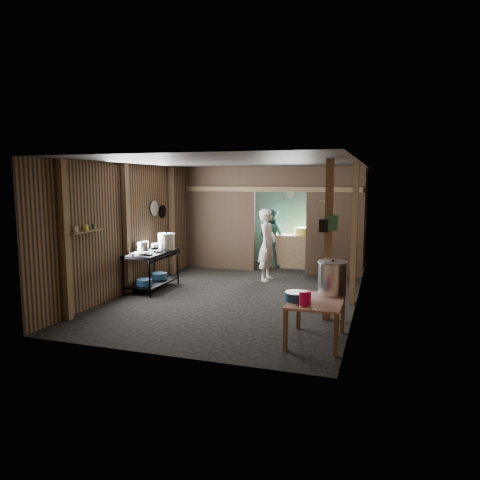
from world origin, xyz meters
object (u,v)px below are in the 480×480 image
(gas_range, at_px, (152,271))
(stock_pot, at_px, (332,278))
(prep_table, at_px, (316,321))
(pink_bucket, at_px, (305,298))
(stove_pot_large, at_px, (167,242))
(yellow_tub, at_px, (302,231))
(cook, at_px, (267,245))

(gas_range, bearing_deg, stock_pot, -22.36)
(prep_table, height_order, pink_bucket, pink_bucket)
(prep_table, height_order, stock_pot, stock_pot)
(gas_range, relative_size, stove_pot_large, 3.69)
(stock_pot, distance_m, yellow_tub, 5.08)
(prep_table, height_order, stove_pot_large, stove_pot_large)
(stove_pot_large, xyz_separation_m, cook, (1.90, 1.22, -0.15))
(stock_pot, relative_size, pink_bucket, 2.64)
(stove_pot_large, bearing_deg, gas_range, -115.72)
(gas_range, xyz_separation_m, stove_pot_large, (0.17, 0.35, 0.56))
(stock_pot, distance_m, cook, 3.65)
(prep_table, height_order, cook, cook)
(pink_bucket, bearing_deg, cook, 111.50)
(stock_pot, bearing_deg, prep_table, -111.93)
(prep_table, bearing_deg, stock_pot, 68.07)
(gas_range, height_order, prep_table, gas_range)
(stove_pot_large, distance_m, yellow_tub, 3.78)
(yellow_tub, bearing_deg, pink_bucket, -79.26)
(pink_bucket, bearing_deg, yellow_tub, 100.74)
(stock_pot, xyz_separation_m, cook, (-1.81, 3.17, -0.02))
(prep_table, bearing_deg, pink_bucket, -110.75)
(cook, bearing_deg, gas_range, 129.80)
(gas_range, relative_size, yellow_tub, 3.74)
(gas_range, xyz_separation_m, pink_bucket, (3.60, -2.30, 0.30))
(stock_pot, bearing_deg, cook, 119.68)
(pink_bucket, relative_size, yellow_tub, 0.53)
(stock_pot, height_order, yellow_tub, stock_pot)
(cook, bearing_deg, stock_pot, -147.73)
(prep_table, bearing_deg, gas_range, 151.48)
(stove_pot_large, distance_m, cook, 2.27)
(gas_range, xyz_separation_m, cook, (2.07, 1.57, 0.42))
(gas_range, bearing_deg, cook, 37.21)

